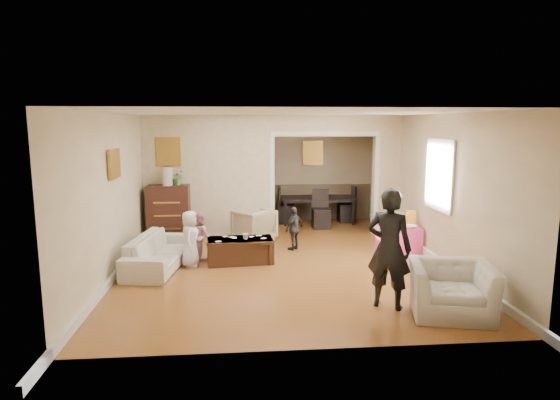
{
  "coord_description": "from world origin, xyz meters",
  "views": [
    {
      "loc": [
        -0.73,
        -8.27,
        2.44
      ],
      "look_at": [
        0.0,
        0.2,
        1.05
      ],
      "focal_mm": 30.3,
      "sensor_mm": 36.0,
      "label": 1
    }
  ],
  "objects": [
    {
      "name": "coffee_table",
      "position": [
        -0.74,
        -0.15,
        0.21
      ],
      "size": [
        1.19,
        0.68,
        0.43
      ],
      "primitive_type": "cube",
      "rotation": [
        0.0,
        0.0,
        0.1
      ],
      "color": "#391D12",
      "rests_on": "ground"
    },
    {
      "name": "table_lamp",
      "position": [
        -2.2,
        1.49,
        1.36
      ],
      "size": [
        0.22,
        0.22,
        0.36
      ],
      "primitive_type": "cylinder",
      "color": "beige",
      "rests_on": "dresser"
    },
    {
      "name": "dining_table",
      "position": [
        1.16,
        3.09,
        0.32
      ],
      "size": [
        1.83,
        1.02,
        0.64
      ],
      "primitive_type": "imported",
      "rotation": [
        0.0,
        0.0,
        0.0
      ],
      "color": "black",
      "rests_on": "ground"
    },
    {
      "name": "partition_header",
      "position": [
        1.1,
        1.8,
        2.42
      ],
      "size": [
        2.22,
        0.18,
        0.35
      ],
      "primitive_type": "cube",
      "color": "beige",
      "rests_on": "partition_right"
    },
    {
      "name": "child_kneel_a",
      "position": [
        -1.59,
        -0.3,
        0.48
      ],
      "size": [
        0.34,
        0.49,
        0.97
      ],
      "primitive_type": "imported",
      "rotation": [
        0.0,
        0.0,
        1.5
      ],
      "color": "silver",
      "rests_on": "ground"
    },
    {
      "name": "armchair_back",
      "position": [
        -0.44,
        1.41,
        0.33
      ],
      "size": [
        1.01,
        1.01,
        0.66
      ],
      "primitive_type": "imported",
      "rotation": [
        0.0,
        0.0,
        3.84
      ],
      "color": "tan",
      "rests_on": "ground"
    },
    {
      "name": "play_bowl",
      "position": [
        2.48,
        0.19,
        0.5
      ],
      "size": [
        0.23,
        0.23,
        0.06
      ],
      "primitive_type": "imported",
      "rotation": [
        0.0,
        0.0,
        0.02
      ],
      "color": "white",
      "rests_on": "play_table"
    },
    {
      "name": "child_kneel_b",
      "position": [
        -1.44,
        0.15,
        0.42
      ],
      "size": [
        0.47,
        0.51,
        0.85
      ],
      "primitive_type": "imported",
      "rotation": [
        0.0,
        0.0,
        2.02
      ],
      "color": "pink",
      "rests_on": "ground"
    },
    {
      "name": "toy_block",
      "position": [
        2.31,
        0.43,
        0.5
      ],
      "size": [
        0.1,
        0.09,
        0.05
      ],
      "primitive_type": "cube",
      "rotation": [
        0.0,
        0.0,
        0.37
      ],
      "color": "red",
      "rests_on": "play_table"
    },
    {
      "name": "adult_person",
      "position": [
        1.22,
        -2.39,
        0.81
      ],
      "size": [
        0.7,
        0.64,
        1.62
      ],
      "primitive_type": "imported",
      "rotation": [
        0.0,
        0.0,
        2.59
      ],
      "color": "black",
      "rests_on": "ground"
    },
    {
      "name": "sofa",
      "position": [
        -2.11,
        -0.33,
        0.28
      ],
      "size": [
        1.01,
        1.98,
        0.55
      ],
      "primitive_type": "imported",
      "rotation": [
        0.0,
        0.0,
        1.42
      ],
      "color": "beige",
      "rests_on": "ground"
    },
    {
      "name": "partition_right",
      "position": [
        2.48,
        1.8,
        1.3
      ],
      "size": [
        0.55,
        0.18,
        2.6
      ],
      "primitive_type": "cube",
      "color": "beige",
      "rests_on": "ground"
    },
    {
      "name": "framed_art_sofa_wall",
      "position": [
        -2.71,
        -0.6,
        1.8
      ],
      "size": [
        0.03,
        0.55,
        0.4
      ],
      "primitive_type": "cube",
      "color": "brown"
    },
    {
      "name": "coffee_cup",
      "position": [
        -0.64,
        -0.2,
        0.48
      ],
      "size": [
        0.12,
        0.12,
        0.1
      ],
      "primitive_type": "imported",
      "rotation": [
        0.0,
        0.0,
        0.1
      ],
      "color": "white",
      "rests_on": "coffee_table"
    },
    {
      "name": "window_pane",
      "position": [
        2.73,
        -0.4,
        1.55
      ],
      "size": [
        0.03,
        0.95,
        1.1
      ],
      "primitive_type": "cube",
      "color": "white",
      "rests_on": "ground"
    },
    {
      "name": "potted_plant",
      "position": [
        -2.0,
        1.49,
        1.33
      ],
      "size": [
        0.28,
        0.24,
        0.31
      ],
      "primitive_type": "imported",
      "color": "#3F692E",
      "rests_on": "dresser"
    },
    {
      "name": "dresser",
      "position": [
        -2.2,
        1.49,
        0.59
      ],
      "size": [
        0.86,
        0.48,
        1.18
      ],
      "primitive_type": "cube",
      "color": "#371610",
      "rests_on": "ground"
    },
    {
      "name": "framed_art_partition",
      "position": [
        -2.2,
        1.7,
        1.85
      ],
      "size": [
        0.45,
        0.03,
        0.55
      ],
      "primitive_type": "cube",
      "color": "brown",
      "rests_on": "partition_left"
    },
    {
      "name": "floor",
      "position": [
        0.0,
        0.0,
        0.0
      ],
      "size": [
        7.0,
        7.0,
        0.0
      ],
      "primitive_type": "plane",
      "color": "#9D5A28",
      "rests_on": "ground"
    },
    {
      "name": "cyan_cup",
      "position": [
        2.33,
        0.26,
        0.52
      ],
      "size": [
        0.08,
        0.08,
        0.08
      ],
      "primitive_type": "cylinder",
      "color": "#23A4B0",
      "rests_on": "play_table"
    },
    {
      "name": "craft_papers",
      "position": [
        -0.73,
        -0.08,
        0.43
      ],
      "size": [
        0.91,
        0.48,
        0.0
      ],
      "color": "white",
      "rests_on": "coffee_table"
    },
    {
      "name": "play_table",
      "position": [
        2.43,
        0.31,
        0.24
      ],
      "size": [
        0.51,
        0.51,
        0.48
      ],
      "primitive_type": "cube",
      "rotation": [
        0.0,
        0.0,
        0.02
      ],
      "color": "#FF4399",
      "rests_on": "ground"
    },
    {
      "name": "partition_left",
      "position": [
        -1.38,
        1.8,
        1.3
      ],
      "size": [
        2.75,
        0.18,
        2.6
      ],
      "primitive_type": "cube",
      "color": "beige",
      "rests_on": "ground"
    },
    {
      "name": "framed_art_alcove",
      "position": [
        1.1,
        3.44,
        1.7
      ],
      "size": [
        0.45,
        0.03,
        0.55
      ],
      "primitive_type": "cube",
      "color": "brown"
    },
    {
      "name": "cereal_box",
      "position": [
        2.55,
        0.41,
        0.63
      ],
      "size": [
        0.2,
        0.07,
        0.3
      ],
      "primitive_type": "cube",
      "rotation": [
        0.0,
        0.0,
        0.02
      ],
      "color": "yellow",
      "rests_on": "play_table"
    },
    {
      "name": "child_toddler",
      "position": [
        0.31,
        0.6,
        0.42
      ],
      "size": [
        0.49,
        0.5,
        0.85
      ],
      "primitive_type": "imported",
      "rotation": [
        0.0,
        0.0,
        -2.34
      ],
      "color": "black",
      "rests_on": "ground"
    },
    {
      "name": "armchair_front",
      "position": [
        1.96,
        -2.69,
        0.33
      ],
      "size": [
        1.2,
        1.1,
        0.66
      ],
      "primitive_type": "imported",
      "rotation": [
        0.0,
        0.0,
        -0.24
      ],
      "color": "beige",
      "rests_on": "ground"
    }
  ]
}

